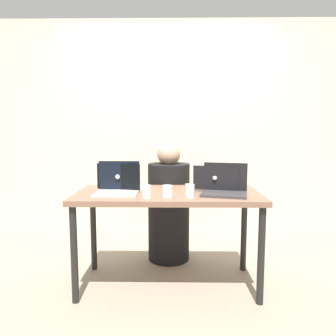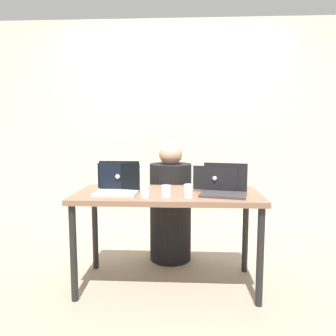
% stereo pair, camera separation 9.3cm
% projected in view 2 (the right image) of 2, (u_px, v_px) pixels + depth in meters
% --- Properties ---
extents(ground_plane, '(12.00, 12.00, 0.00)m').
position_uv_depth(ground_plane, '(168.00, 284.00, 2.61)').
color(ground_plane, gray).
extents(back_wall, '(4.50, 0.10, 2.48)m').
position_uv_depth(back_wall, '(174.00, 128.00, 3.91)').
color(back_wall, beige).
rests_on(back_wall, ground).
extents(desk, '(1.41, 0.66, 0.75)m').
position_uv_depth(desk, '(168.00, 202.00, 2.53)').
color(desk, brown).
rests_on(desk, ground).
extents(person_at_center, '(0.43, 0.43, 1.11)m').
position_uv_depth(person_at_center, '(170.00, 208.00, 3.07)').
color(person_at_center, black).
rests_on(person_at_center, ground).
extents(laptop_front_left, '(0.32, 0.28, 0.24)m').
position_uv_depth(laptop_front_left, '(117.00, 186.00, 2.47)').
color(laptop_front_left, '#B6BAB5').
rests_on(laptop_front_left, desk).
extents(laptop_back_right, '(0.38, 0.28, 0.20)m').
position_uv_depth(laptop_back_right, '(216.00, 185.00, 2.57)').
color(laptop_back_right, silver).
rests_on(laptop_back_right, desk).
extents(laptop_back_left, '(0.40, 0.31, 0.22)m').
position_uv_depth(laptop_back_left, '(123.00, 184.00, 2.63)').
color(laptop_back_left, silver).
rests_on(laptop_back_left, desk).
extents(laptop_front_right, '(0.37, 0.31, 0.23)m').
position_uv_depth(laptop_front_right, '(224.00, 188.00, 2.42)').
color(laptop_front_right, '#3D383A').
rests_on(laptop_front_right, desk).
extents(water_glass_right, '(0.07, 0.07, 0.10)m').
position_uv_depth(water_glass_right, '(189.00, 192.00, 2.32)').
color(water_glass_right, white).
rests_on(water_glass_right, desk).
extents(water_glass_center, '(0.08, 0.08, 0.09)m').
position_uv_depth(water_glass_center, '(166.00, 192.00, 2.33)').
color(water_glass_center, silver).
rests_on(water_glass_center, desk).
extents(water_glass_left, '(0.06, 0.06, 0.09)m').
position_uv_depth(water_glass_left, '(145.00, 192.00, 2.31)').
color(water_glass_left, white).
rests_on(water_glass_left, desk).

